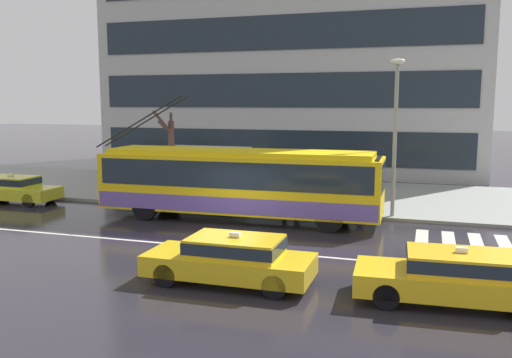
{
  "coord_description": "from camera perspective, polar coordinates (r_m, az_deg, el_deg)",
  "views": [
    {
      "loc": [
        6.74,
        -17.55,
        4.81
      ],
      "look_at": [
        0.12,
        3.21,
        1.7
      ],
      "focal_mm": 38.34,
      "sensor_mm": 36.0,
      "label": 1
    }
  ],
  "objects": [
    {
      "name": "taxi_oncoming_far",
      "position": [
        14.03,
        20.07,
        -9.41
      ],
      "size": [
        4.65,
        2.03,
        1.39
      ],
      "color": "yellow",
      "rests_on": "ground_plane"
    },
    {
      "name": "street_tree_bare",
      "position": [
        26.97,
        -8.9,
        2.67
      ],
      "size": [
        1.39,
        1.71,
        4.26
      ],
      "color": "brown",
      "rests_on": "sidewalk_slab"
    },
    {
      "name": "ground_plane",
      "position": [
        19.41,
        -3.25,
        -6.25
      ],
      "size": [
        160.0,
        160.0,
        0.0
      ],
      "primitive_type": "plane",
      "color": "#27242B"
    },
    {
      "name": "pedestrian_at_shelter",
      "position": [
        23.6,
        3.11,
        0.58
      ],
      "size": [
        1.09,
        1.09,
        1.96
      ],
      "color": "#4A5342",
      "rests_on": "sidewalk_slab"
    },
    {
      "name": "sidewalk_slab",
      "position": [
        28.46,
        3.72,
        -1.49
      ],
      "size": [
        80.0,
        10.0,
        0.14
      ],
      "primitive_type": "cube",
      "color": "gray",
      "rests_on": "ground_plane"
    },
    {
      "name": "pedestrian_approaching_curb",
      "position": [
        24.21,
        10.75,
        0.62
      ],
      "size": [
        1.36,
        1.36,
        1.95
      ],
      "color": "#262249",
      "rests_on": "sidewalk_slab"
    },
    {
      "name": "office_tower_corner_left",
      "position": [
        41.85,
        4.75,
        16.43
      ],
      "size": [
        25.78,
        14.05,
        21.75
      ],
      "color": "#B3B3B4",
      "rests_on": "ground_plane"
    },
    {
      "name": "crosswalk_stripe_inner_b",
      "position": [
        19.67,
        24.81,
        -6.79
      ],
      "size": [
        0.44,
        4.4,
        0.01
      ],
      "primitive_type": "cube",
      "color": "beige",
      "rests_on": "ground_plane"
    },
    {
      "name": "bus_shelter",
      "position": [
        26.14,
        -5.21,
        2.0
      ],
      "size": [
        4.19,
        1.72,
        2.53
      ],
      "color": "gray",
      "rests_on": "sidewalk_slab"
    },
    {
      "name": "taxi_oncoming_near",
      "position": [
        14.64,
        -2.58,
        -8.19
      ],
      "size": [
        4.48,
        1.82,
        1.39
      ],
      "color": "yellow",
      "rests_on": "ground_plane"
    },
    {
      "name": "pedestrian_walking_past",
      "position": [
        25.92,
        4.3,
        1.28
      ],
      "size": [
        1.36,
        1.36,
        2.02
      ],
      "color": "#4C4D45",
      "rests_on": "sidewalk_slab"
    },
    {
      "name": "taxi_queued_behind_bus",
      "position": [
        28.54,
        -24.0,
        -0.87
      ],
      "size": [
        4.32,
        1.75,
        1.39
      ],
      "color": "yellow",
      "rests_on": "ground_plane"
    },
    {
      "name": "street_lamp",
      "position": [
        22.73,
        14.34,
        5.61
      ],
      "size": [
        0.6,
        0.32,
        6.35
      ],
      "color": "gray",
      "rests_on": "sidewalk_slab"
    },
    {
      "name": "lane_centre_line",
      "position": [
        18.33,
        -4.59,
        -7.12
      ],
      "size": [
        72.0,
        0.14,
        0.01
      ],
      "primitive_type": "cube",
      "color": "silver",
      "rests_on": "ground_plane"
    },
    {
      "name": "crosswalk_stripe_center",
      "position": [
        19.57,
        22.18,
        -6.72
      ],
      "size": [
        0.44,
        4.4,
        0.01
      ],
      "primitive_type": "cube",
      "color": "beige",
      "rests_on": "ground_plane"
    },
    {
      "name": "crosswalk_stripe_edge_near",
      "position": [
        19.5,
        16.87,
        -6.51
      ],
      "size": [
        0.44,
        4.4,
        0.01
      ],
      "primitive_type": "cube",
      "color": "beige",
      "rests_on": "ground_plane"
    },
    {
      "name": "crosswalk_stripe_inner_a",
      "position": [
        19.51,
        19.53,
        -6.62
      ],
      "size": [
        0.44,
        4.4,
        0.01
      ],
      "primitive_type": "cube",
      "color": "beige",
      "rests_on": "ground_plane"
    },
    {
      "name": "trolleybus",
      "position": [
        22.13,
        -1.79,
        -0.28
      ],
      "size": [
        12.06,
        2.74,
        5.06
      ],
      "color": "yellow",
      "rests_on": "ground_plane"
    }
  ]
}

